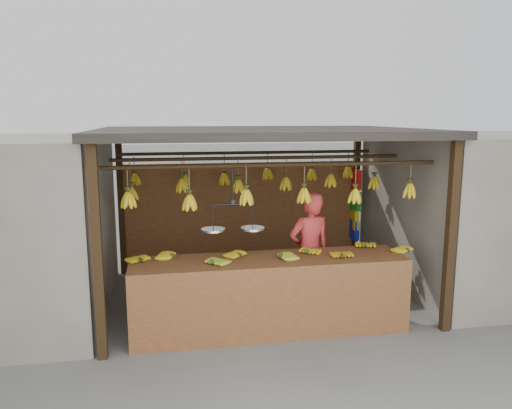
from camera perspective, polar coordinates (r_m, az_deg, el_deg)
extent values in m
plane|color=#5B5B57|center=(7.29, 0.43, -10.53)|extent=(80.00, 80.00, 0.00)
cube|color=black|center=(5.44, -17.68, -5.51)|extent=(0.10, 0.10, 2.30)
cube|color=black|center=(6.31, 21.34, -3.60)|extent=(0.10, 0.10, 2.30)
cube|color=black|center=(8.35, -15.15, -0.02)|extent=(0.10, 0.10, 2.30)
cube|color=black|center=(8.94, 11.30, 0.79)|extent=(0.10, 0.10, 2.30)
cube|color=black|center=(6.82, 0.46, 8.27)|extent=(4.30, 3.30, 0.10)
cylinder|color=black|center=(5.87, 2.29, 4.54)|extent=(4.00, 0.05, 0.05)
cylinder|color=black|center=(6.84, 0.45, 5.34)|extent=(4.00, 0.05, 0.05)
cylinder|color=black|center=(7.83, -0.93, 5.94)|extent=(4.00, 0.05, 0.05)
cube|color=brown|center=(8.47, -1.46, -1.26)|extent=(4.00, 0.06, 1.80)
cube|color=slate|center=(8.41, 25.32, -0.59)|extent=(3.00, 3.00, 2.30)
cube|color=brown|center=(5.97, 1.55, -6.52)|extent=(3.27, 0.73, 0.08)
cube|color=brown|center=(5.77, 2.28, -11.44)|extent=(3.27, 0.04, 0.90)
cube|color=black|center=(5.72, -13.41, -12.35)|extent=(0.07, 0.07, 0.82)
cube|color=black|center=(6.33, 16.12, -10.26)|extent=(0.07, 0.07, 0.82)
cube|color=black|center=(6.31, -13.12, -10.19)|extent=(0.07, 0.07, 0.82)
cube|color=black|center=(6.86, 13.78, -8.54)|extent=(0.07, 0.07, 0.82)
ellipsoid|color=gold|center=(5.91, -12.90, -6.26)|extent=(0.28, 0.30, 0.06)
ellipsoid|color=gold|center=(6.02, -9.49, -5.82)|extent=(0.28, 0.24, 0.06)
ellipsoid|color=#92A523|center=(5.67, -4.93, -6.72)|extent=(0.30, 0.30, 0.06)
ellipsoid|color=gold|center=(5.96, -1.76, -5.85)|extent=(0.30, 0.30, 0.06)
ellipsoid|color=#92A523|center=(5.90, 2.91, -6.02)|extent=(0.26, 0.21, 0.06)
ellipsoid|color=gold|center=(6.12, 5.93, -5.47)|extent=(0.29, 0.30, 0.06)
ellipsoid|color=gold|center=(6.02, 10.00, -5.86)|extent=(0.19, 0.25, 0.06)
ellipsoid|color=gold|center=(6.52, 12.44, -4.70)|extent=(0.25, 0.29, 0.06)
ellipsoid|color=gold|center=(6.45, 17.03, -5.07)|extent=(0.28, 0.30, 0.06)
ellipsoid|color=gold|center=(5.80, -14.38, 0.49)|extent=(0.16, 0.16, 0.28)
ellipsoid|color=gold|center=(5.78, -7.59, 0.22)|extent=(0.16, 0.16, 0.28)
ellipsoid|color=gold|center=(5.83, -1.12, 0.83)|extent=(0.16, 0.16, 0.28)
ellipsoid|color=gold|center=(6.01, 5.51, 1.04)|extent=(0.16, 0.16, 0.28)
ellipsoid|color=gold|center=(6.23, 11.25, 0.96)|extent=(0.16, 0.16, 0.28)
ellipsoid|color=gold|center=(6.52, 17.16, 1.52)|extent=(0.16, 0.16, 0.28)
ellipsoid|color=gold|center=(6.76, -14.10, 1.24)|extent=(0.16, 0.16, 0.28)
ellipsoid|color=gold|center=(6.82, -8.44, 2.13)|extent=(0.16, 0.16, 0.28)
ellipsoid|color=gold|center=(6.84, -2.05, 2.11)|extent=(0.16, 0.16, 0.28)
ellipsoid|color=gold|center=(7.01, 3.45, 2.39)|extent=(0.16, 0.16, 0.28)
ellipsoid|color=gold|center=(7.09, 8.53, 2.72)|extent=(0.16, 0.16, 0.28)
ellipsoid|color=gold|center=(7.36, 13.35, 2.41)|extent=(0.16, 0.16, 0.28)
ellipsoid|color=gold|center=(7.73, -13.69, 2.82)|extent=(0.16, 0.16, 0.28)
ellipsoid|color=gold|center=(7.76, -8.19, 2.76)|extent=(0.16, 0.16, 0.28)
ellipsoid|color=gold|center=(7.86, -3.63, 2.91)|extent=(0.16, 0.16, 0.28)
ellipsoid|color=gold|center=(7.94, 1.34, 3.52)|extent=(0.16, 0.16, 0.28)
ellipsoid|color=gold|center=(8.15, 6.40, 3.41)|extent=(0.16, 0.16, 0.28)
ellipsoid|color=gold|center=(8.33, 10.47, 3.63)|extent=(0.16, 0.16, 0.28)
cylinder|color=black|center=(5.81, -2.68, 2.21)|extent=(0.02, 0.02, 0.46)
cylinder|color=black|center=(5.84, -2.66, 0.00)|extent=(0.51, 0.04, 0.02)
cylinder|color=silver|center=(5.88, -4.91, -2.94)|extent=(0.27, 0.27, 0.02)
cylinder|color=silver|center=(5.93, -0.38, -2.80)|extent=(0.27, 0.27, 0.02)
imported|color=#BF3333|center=(6.61, 6.13, -5.46)|extent=(0.65, 0.50, 1.60)
cube|color=red|center=(8.74, 11.37, 2.84)|extent=(0.08, 0.26, 0.34)
cube|color=#199926|center=(8.79, 11.28, 0.41)|extent=(0.08, 0.26, 0.34)
cube|color=yellow|center=(8.85, 11.21, -1.67)|extent=(0.08, 0.26, 0.34)
cube|color=#1426BF|center=(8.89, 11.17, -2.84)|extent=(0.08, 0.26, 0.34)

